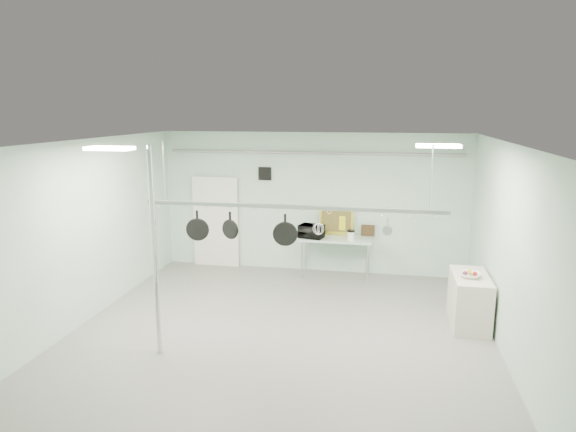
% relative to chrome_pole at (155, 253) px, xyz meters
% --- Properties ---
extents(floor, '(8.00, 8.00, 0.00)m').
position_rel_chrome_pole_xyz_m(floor, '(1.70, 0.60, -1.60)').
color(floor, gray).
rests_on(floor, ground).
extents(ceiling, '(7.00, 8.00, 0.02)m').
position_rel_chrome_pole_xyz_m(ceiling, '(1.70, 0.60, 1.59)').
color(ceiling, silver).
rests_on(ceiling, back_wall).
extents(back_wall, '(7.00, 0.02, 3.20)m').
position_rel_chrome_pole_xyz_m(back_wall, '(1.70, 4.59, 0.00)').
color(back_wall, silver).
rests_on(back_wall, floor).
extents(right_wall, '(0.02, 8.00, 3.20)m').
position_rel_chrome_pole_xyz_m(right_wall, '(5.19, 0.60, 0.00)').
color(right_wall, silver).
rests_on(right_wall, floor).
extents(door, '(1.10, 0.10, 2.20)m').
position_rel_chrome_pole_xyz_m(door, '(-0.60, 4.54, -0.55)').
color(door, silver).
rests_on(door, floor).
extents(wall_vent, '(0.30, 0.04, 0.30)m').
position_rel_chrome_pole_xyz_m(wall_vent, '(0.60, 4.57, 0.65)').
color(wall_vent, black).
rests_on(wall_vent, back_wall).
extents(conduit_pipe, '(6.60, 0.07, 0.07)m').
position_rel_chrome_pole_xyz_m(conduit_pipe, '(1.70, 4.50, 1.15)').
color(conduit_pipe, gray).
rests_on(conduit_pipe, back_wall).
extents(chrome_pole, '(0.08, 0.08, 3.20)m').
position_rel_chrome_pole_xyz_m(chrome_pole, '(0.00, 0.00, 0.00)').
color(chrome_pole, silver).
rests_on(chrome_pole, floor).
extents(prep_table, '(1.60, 0.70, 0.91)m').
position_rel_chrome_pole_xyz_m(prep_table, '(2.30, 4.20, -0.77)').
color(prep_table, '#9DB8AB').
rests_on(prep_table, floor).
extents(side_cabinet, '(0.60, 1.20, 0.90)m').
position_rel_chrome_pole_xyz_m(side_cabinet, '(4.85, 2.00, -1.15)').
color(side_cabinet, beige).
rests_on(side_cabinet, floor).
extents(pot_rack, '(4.80, 0.06, 1.00)m').
position_rel_chrome_pole_xyz_m(pot_rack, '(1.90, 0.90, 0.63)').
color(pot_rack, '#B7B7BC').
rests_on(pot_rack, ceiling).
extents(light_panel_left, '(0.65, 0.30, 0.05)m').
position_rel_chrome_pole_xyz_m(light_panel_left, '(-0.50, -0.20, 1.56)').
color(light_panel_left, white).
rests_on(light_panel_left, ceiling).
extents(light_panel_right, '(0.65, 0.30, 0.05)m').
position_rel_chrome_pole_xyz_m(light_panel_right, '(4.10, 1.20, 1.56)').
color(light_panel_right, white).
rests_on(light_panel_right, ceiling).
extents(microwave, '(0.60, 0.48, 0.29)m').
position_rel_chrome_pole_xyz_m(microwave, '(1.77, 4.08, -0.55)').
color(microwave, black).
rests_on(microwave, prep_table).
extents(coffee_canister, '(0.18, 0.18, 0.19)m').
position_rel_chrome_pole_xyz_m(coffee_canister, '(2.64, 4.04, -0.60)').
color(coffee_canister, white).
rests_on(coffee_canister, prep_table).
extents(painting_large, '(0.78, 0.13, 0.58)m').
position_rel_chrome_pole_xyz_m(painting_large, '(2.27, 4.50, -0.41)').
color(painting_large, yellow).
rests_on(painting_large, prep_table).
extents(painting_small, '(0.30, 0.10, 0.25)m').
position_rel_chrome_pole_xyz_m(painting_small, '(2.99, 4.50, -0.57)').
color(painting_small, '#332212').
rests_on(painting_small, prep_table).
extents(fruit_bowl, '(0.41, 0.41, 0.08)m').
position_rel_chrome_pole_xyz_m(fruit_bowl, '(4.81, 1.89, -0.66)').
color(fruit_bowl, white).
rests_on(fruit_bowl, side_cabinet).
extents(skillet_left, '(0.38, 0.12, 0.50)m').
position_rel_chrome_pole_xyz_m(skillet_left, '(0.34, 0.90, 0.23)').
color(skillet_left, black).
rests_on(skillet_left, pot_rack).
extents(skillet_mid, '(0.32, 0.18, 0.46)m').
position_rel_chrome_pole_xyz_m(skillet_mid, '(0.90, 0.90, 0.25)').
color(skillet_mid, black).
rests_on(skillet_mid, pot_rack).
extents(skillet_right, '(0.40, 0.11, 0.52)m').
position_rel_chrome_pole_xyz_m(skillet_right, '(1.81, 0.90, 0.22)').
color(skillet_right, black).
rests_on(skillet_right, pot_rack).
extents(whisk, '(0.23, 0.23, 0.34)m').
position_rel_chrome_pole_xyz_m(whisk, '(2.34, 0.90, 0.31)').
color(whisk, '#B5B4B9').
rests_on(whisk, pot_rack).
extents(grater, '(0.10, 0.02, 0.23)m').
position_rel_chrome_pole_xyz_m(grater, '(2.71, 0.90, 0.37)').
color(grater, gold).
rests_on(grater, pot_rack).
extents(saucepan, '(0.16, 0.12, 0.28)m').
position_rel_chrome_pole_xyz_m(saucepan, '(3.39, 0.90, 0.35)').
color(saucepan, '#ADACB1').
rests_on(saucepan, pot_rack).
extents(fruit_cluster, '(0.24, 0.24, 0.09)m').
position_rel_chrome_pole_xyz_m(fruit_cluster, '(4.81, 1.89, -0.62)').
color(fruit_cluster, maroon).
rests_on(fruit_cluster, fruit_bowl).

